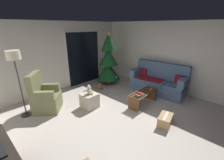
{
  "coord_description": "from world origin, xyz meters",
  "views": [
    {
      "loc": [
        -2.55,
        -2.1,
        2.34
      ],
      "look_at": [
        0.4,
        0.7,
        0.85
      ],
      "focal_mm": 23.92,
      "sensor_mm": 36.0,
      "label": 1
    }
  ],
  "objects_px": {
    "christmas_tree": "(109,62)",
    "ottoman": "(90,100)",
    "couch": "(158,82)",
    "coffee_table": "(143,96)",
    "floor_lamp": "(15,62)",
    "book_stack": "(140,95)",
    "remote_silver": "(151,89)",
    "teddy_bear_cream": "(89,90)",
    "cell_phone": "(139,94)",
    "cardboard_box_taped_mid_floor": "(165,120)",
    "remote_graphite": "(137,93)",
    "armchair": "(45,97)",
    "teddy_bear_chestnut_by_tree": "(100,87)"
  },
  "relations": [
    {
      "from": "remote_graphite",
      "to": "couch",
      "type": "bearing_deg",
      "value": 40.25
    },
    {
      "from": "floor_lamp",
      "to": "remote_graphite",
      "type": "bearing_deg",
      "value": -36.52
    },
    {
      "from": "couch",
      "to": "cardboard_box_taped_mid_floor",
      "type": "relative_size",
      "value": 3.8
    },
    {
      "from": "ottoman",
      "to": "teddy_bear_chestnut_by_tree",
      "type": "xyz_separation_m",
      "value": [
        1.08,
        0.75,
        -0.1
      ]
    },
    {
      "from": "christmas_tree",
      "to": "ottoman",
      "type": "distance_m",
      "value": 2.2
    },
    {
      "from": "cell_phone",
      "to": "teddy_bear_cream",
      "type": "xyz_separation_m",
      "value": [
        -0.93,
        1.12,
        0.07
      ]
    },
    {
      "from": "armchair",
      "to": "cardboard_box_taped_mid_floor",
      "type": "height_order",
      "value": "armchair"
    },
    {
      "from": "couch",
      "to": "floor_lamp",
      "type": "relative_size",
      "value": 1.11
    },
    {
      "from": "remote_graphite",
      "to": "floor_lamp",
      "type": "distance_m",
      "value": 3.37
    },
    {
      "from": "couch",
      "to": "coffee_table",
      "type": "height_order",
      "value": "couch"
    },
    {
      "from": "book_stack",
      "to": "teddy_bear_chestnut_by_tree",
      "type": "relative_size",
      "value": 0.95
    },
    {
      "from": "book_stack",
      "to": "floor_lamp",
      "type": "distance_m",
      "value": 3.37
    },
    {
      "from": "remote_graphite",
      "to": "teddy_bear_cream",
      "type": "bearing_deg",
      "value": 177.26
    },
    {
      "from": "book_stack",
      "to": "teddy_bear_cream",
      "type": "distance_m",
      "value": 1.48
    },
    {
      "from": "cell_phone",
      "to": "armchair",
      "type": "distance_m",
      "value": 2.71
    },
    {
      "from": "teddy_bear_chestnut_by_tree",
      "to": "cardboard_box_taped_mid_floor",
      "type": "distance_m",
      "value": 2.82
    },
    {
      "from": "coffee_table",
      "to": "remote_silver",
      "type": "height_order",
      "value": "remote_silver"
    },
    {
      "from": "remote_graphite",
      "to": "cardboard_box_taped_mid_floor",
      "type": "relative_size",
      "value": 0.3
    },
    {
      "from": "couch",
      "to": "coffee_table",
      "type": "distance_m",
      "value": 1.19
    },
    {
      "from": "ottoman",
      "to": "teddy_bear_cream",
      "type": "xyz_separation_m",
      "value": [
        0.01,
        -0.01,
        0.34
      ]
    },
    {
      "from": "teddy_bear_cream",
      "to": "remote_graphite",
      "type": "bearing_deg",
      "value": -42.27
    },
    {
      "from": "ottoman",
      "to": "teddy_bear_chestnut_by_tree",
      "type": "distance_m",
      "value": 1.32
    },
    {
      "from": "book_stack",
      "to": "teddy_bear_chestnut_by_tree",
      "type": "bearing_deg",
      "value": 85.77
    },
    {
      "from": "remote_graphite",
      "to": "teddy_bear_chestnut_by_tree",
      "type": "distance_m",
      "value": 1.75
    },
    {
      "from": "couch",
      "to": "cell_phone",
      "type": "distance_m",
      "value": 1.5
    },
    {
      "from": "couch",
      "to": "remote_silver",
      "type": "xyz_separation_m",
      "value": [
        -0.86,
        -0.19,
        0.02
      ]
    },
    {
      "from": "remote_graphite",
      "to": "remote_silver",
      "type": "bearing_deg",
      "value": 20.77
    },
    {
      "from": "ottoman",
      "to": "christmas_tree",
      "type": "bearing_deg",
      "value": 28.6
    },
    {
      "from": "cardboard_box_taped_mid_floor",
      "to": "coffee_table",
      "type": "bearing_deg",
      "value": 62.49
    },
    {
      "from": "teddy_bear_cream",
      "to": "cardboard_box_taped_mid_floor",
      "type": "relative_size",
      "value": 0.54
    },
    {
      "from": "couch",
      "to": "cell_phone",
      "type": "relative_size",
      "value": 13.8
    },
    {
      "from": "armchair",
      "to": "teddy_bear_chestnut_by_tree",
      "type": "relative_size",
      "value": 3.96
    },
    {
      "from": "couch",
      "to": "remote_silver",
      "type": "height_order",
      "value": "couch"
    },
    {
      "from": "christmas_tree",
      "to": "teddy_bear_chestnut_by_tree",
      "type": "bearing_deg",
      "value": -161.62
    },
    {
      "from": "remote_silver",
      "to": "ottoman",
      "type": "distance_m",
      "value": 1.96
    },
    {
      "from": "cell_phone",
      "to": "christmas_tree",
      "type": "xyz_separation_m",
      "value": [
        0.89,
        2.12,
        0.46
      ]
    },
    {
      "from": "christmas_tree",
      "to": "ottoman",
      "type": "height_order",
      "value": "christmas_tree"
    },
    {
      "from": "coffee_table",
      "to": "armchair",
      "type": "xyz_separation_m",
      "value": [
        -2.23,
        1.87,
        0.13
      ]
    },
    {
      "from": "armchair",
      "to": "ottoman",
      "type": "relative_size",
      "value": 2.57
    },
    {
      "from": "remote_graphite",
      "to": "remote_silver",
      "type": "relative_size",
      "value": 1.0
    },
    {
      "from": "floor_lamp",
      "to": "coffee_table",
      "type": "bearing_deg",
      "value": -36.08
    },
    {
      "from": "ottoman",
      "to": "cardboard_box_taped_mid_floor",
      "type": "height_order",
      "value": "ottoman"
    },
    {
      "from": "book_stack",
      "to": "cell_phone",
      "type": "height_order",
      "value": "cell_phone"
    },
    {
      "from": "armchair",
      "to": "floor_lamp",
      "type": "xyz_separation_m",
      "value": [
        -0.51,
        0.13,
        1.1
      ]
    },
    {
      "from": "cardboard_box_taped_mid_floor",
      "to": "ottoman",
      "type": "bearing_deg",
      "value": 110.0
    },
    {
      "from": "remote_silver",
      "to": "ottoman",
      "type": "bearing_deg",
      "value": 32.38
    },
    {
      "from": "remote_graphite",
      "to": "cell_phone",
      "type": "bearing_deg",
      "value": -94.06
    },
    {
      "from": "remote_silver",
      "to": "cardboard_box_taped_mid_floor",
      "type": "distance_m",
      "value": 1.26
    },
    {
      "from": "floor_lamp",
      "to": "book_stack",
      "type": "bearing_deg",
      "value": -40.4
    },
    {
      "from": "ottoman",
      "to": "floor_lamp",
      "type": "bearing_deg",
      "value": 148.24
    }
  ]
}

